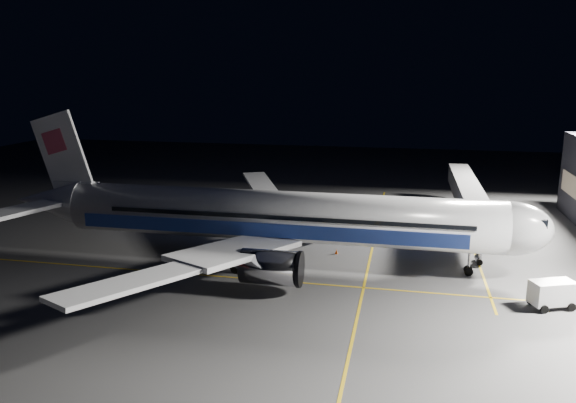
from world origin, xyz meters
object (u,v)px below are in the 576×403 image
(jet_bridge, at_px, (469,197))
(safety_cone_a, at_px, (258,232))
(airliner, at_px, (270,217))
(safety_cone_c, at_px, (235,235))
(service_truck, at_px, (557,293))
(safety_cone_b, at_px, (336,252))
(baggage_tug, at_px, (329,210))

(jet_bridge, distance_m, safety_cone_a, 28.64)
(safety_cone_a, bearing_deg, airliner, -67.84)
(safety_cone_c, bearing_deg, service_truck, -23.10)
(service_truck, bearing_deg, safety_cone_c, 134.67)
(safety_cone_b, xyz_separation_m, safety_cone_c, (-13.59, 3.81, 0.02))
(airliner, bearing_deg, service_truck, -14.04)
(airliner, height_order, safety_cone_c, airliner)
(airliner, relative_size, safety_cone_a, 105.40)
(airliner, distance_m, safety_cone_c, 11.27)
(baggage_tug, xyz_separation_m, safety_cone_a, (-7.71, -12.02, -0.40))
(jet_bridge, bearing_deg, baggage_tug, 168.54)
(safety_cone_b, relative_size, safety_cone_c, 0.92)
(service_truck, relative_size, safety_cone_a, 9.16)
(jet_bridge, bearing_deg, safety_cone_b, -138.70)
(airliner, xyz_separation_m, safety_cone_c, (-6.51, 7.81, -4.86))
(airliner, relative_size, baggage_tug, 26.00)
(airliner, bearing_deg, baggage_tug, 80.59)
(jet_bridge, distance_m, baggage_tug, 20.21)
(safety_cone_a, xyz_separation_m, safety_cone_b, (11.14, -5.98, -0.01))
(jet_bridge, xyz_separation_m, safety_cone_a, (-27.14, -8.08, -4.29))
(safety_cone_c, bearing_deg, jet_bridge, 19.10)
(airliner, xyz_separation_m, safety_cone_b, (7.08, 4.00, -4.88))
(service_truck, relative_size, safety_cone_c, 8.81)
(baggage_tug, distance_m, safety_cone_c, 17.45)
(service_truck, distance_m, safety_cone_b, 24.18)
(service_truck, relative_size, safety_cone_b, 9.53)
(airliner, distance_m, service_truck, 29.64)
(airliner, bearing_deg, safety_cone_c, 129.82)
(service_truck, bearing_deg, jet_bridge, 79.96)
(airliner, distance_m, jet_bridge, 29.31)
(airliner, xyz_separation_m, jet_bridge, (23.08, 18.06, -0.58))
(jet_bridge, relative_size, safety_cone_b, 61.34)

